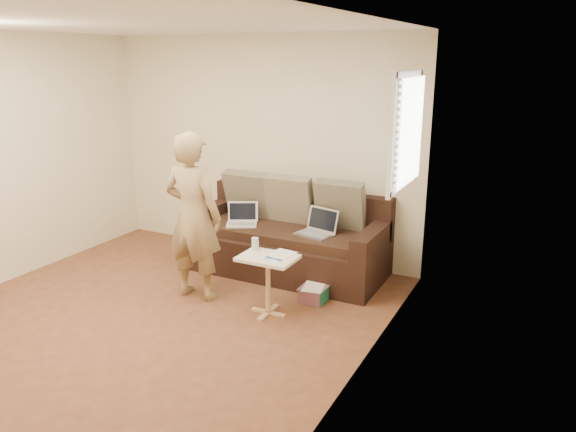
# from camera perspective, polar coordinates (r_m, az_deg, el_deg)

# --- Properties ---
(floor) EXTENTS (4.50, 4.50, 0.00)m
(floor) POSITION_cam_1_polar(r_m,az_deg,el_deg) (5.24, -15.16, -10.98)
(floor) COLOR #592E21
(floor) RESTS_ON ground
(ceiling) EXTENTS (4.50, 4.50, 0.00)m
(ceiling) POSITION_cam_1_polar(r_m,az_deg,el_deg) (4.69, -17.61, 18.63)
(ceiling) COLOR white
(ceiling) RESTS_ON wall_back
(wall_back) EXTENTS (4.00, 0.00, 4.00)m
(wall_back) POSITION_cam_1_polar(r_m,az_deg,el_deg) (6.59, -2.90, 7.08)
(wall_back) COLOR beige
(wall_back) RESTS_ON ground
(wall_right) EXTENTS (0.00, 4.50, 4.50)m
(wall_right) POSITION_cam_1_polar(r_m,az_deg,el_deg) (3.76, 6.72, -0.03)
(wall_right) COLOR beige
(wall_right) RESTS_ON ground
(window_blinds) EXTENTS (0.12, 0.88, 1.08)m
(window_blinds) POSITION_cam_1_polar(r_m,az_deg,el_deg) (5.10, 12.26, 8.60)
(window_blinds) COLOR white
(window_blinds) RESTS_ON wall_right
(sofa) EXTENTS (2.20, 0.95, 0.85)m
(sofa) POSITION_cam_1_polar(r_m,az_deg,el_deg) (6.12, -0.24, -2.06)
(sofa) COLOR black
(sofa) RESTS_ON ground
(pillow_left) EXTENTS (0.55, 0.29, 0.57)m
(pillow_left) POSITION_cam_1_polar(r_m,az_deg,el_deg) (6.46, -4.19, 2.27)
(pillow_left) COLOR brown
(pillow_left) RESTS_ON sofa
(pillow_mid) EXTENTS (0.55, 0.27, 0.57)m
(pillow_mid) POSITION_cam_1_polar(r_m,az_deg,el_deg) (6.21, 0.17, 1.72)
(pillow_mid) COLOR #6E684E
(pillow_mid) RESTS_ON sofa
(pillow_right) EXTENTS (0.55, 0.28, 0.57)m
(pillow_right) POSITION_cam_1_polar(r_m,az_deg,el_deg) (6.00, 5.44, 1.13)
(pillow_right) COLOR brown
(pillow_right) RESTS_ON sofa
(laptop_silver) EXTENTS (0.44, 0.36, 0.26)m
(laptop_silver) POSITION_cam_1_polar(r_m,az_deg,el_deg) (5.84, 2.71, -2.00)
(laptop_silver) COLOR #B7BABC
(laptop_silver) RESTS_ON sofa
(laptop_white) EXTENTS (0.41, 0.37, 0.25)m
(laptop_white) POSITION_cam_1_polar(r_m,az_deg,el_deg) (6.20, -4.83, -0.96)
(laptop_white) COLOR white
(laptop_white) RESTS_ON sofa
(person) EXTENTS (0.62, 0.43, 1.68)m
(person) POSITION_cam_1_polar(r_m,az_deg,el_deg) (5.44, -9.79, -0.06)
(person) COLOR #91844F
(person) RESTS_ON ground
(side_table) EXTENTS (0.52, 0.37, 0.58)m
(side_table) POSITION_cam_1_polar(r_m,az_deg,el_deg) (5.18, -2.08, -7.20)
(side_table) COLOR silver
(side_table) RESTS_ON ground
(drinking_glass) EXTENTS (0.07, 0.07, 0.12)m
(drinking_glass) POSITION_cam_1_polar(r_m,az_deg,el_deg) (5.22, -3.42, -2.92)
(drinking_glass) COLOR silver
(drinking_glass) RESTS_ON side_table
(scissors) EXTENTS (0.19, 0.13, 0.02)m
(scissors) POSITION_cam_1_polar(r_m,az_deg,el_deg) (4.99, -1.52, -4.44)
(scissors) COLOR silver
(scissors) RESTS_ON side_table
(paper_on_table) EXTENTS (0.25, 0.33, 0.00)m
(paper_on_table) POSITION_cam_1_polar(r_m,az_deg,el_deg) (5.10, -0.87, -4.05)
(paper_on_table) COLOR white
(paper_on_table) RESTS_ON side_table
(striped_box) EXTENTS (0.25, 0.25, 0.16)m
(striped_box) POSITION_cam_1_polar(r_m,az_deg,el_deg) (5.50, 2.66, -8.10)
(striped_box) COLOR #DF2162
(striped_box) RESTS_ON ground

